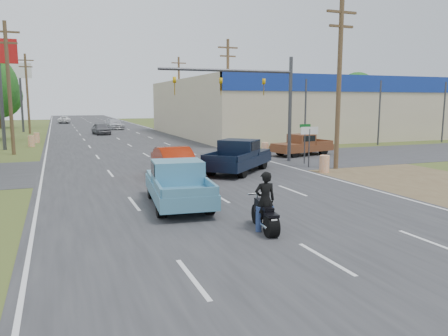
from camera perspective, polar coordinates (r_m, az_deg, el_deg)
name	(u,v)px	position (r m, az deg, el deg)	size (l,w,h in m)	color
ground	(325,259)	(11.84, 13.12, -11.55)	(200.00, 200.00, 0.00)	#425220
main_road	(118,139)	(49.72, -13.67, 3.74)	(15.00, 180.00, 0.02)	#2D2D30
cross_road	(164,165)	(28.17, -7.81, 0.33)	(120.00, 10.00, 0.02)	#2D2D30
dirt_verge	(390,175)	(26.15, 20.86, -0.82)	(8.00, 18.00, 0.01)	brown
big_box_store	(358,107)	(62.28, 17.12, 7.59)	(50.00, 28.10, 6.60)	#B7A88C
utility_pole_1	(339,80)	(27.26, 14.80, 11.04)	(2.00, 0.28, 10.00)	#4C3823
utility_pole_2	(228,89)	(43.18, 0.51, 10.33)	(2.00, 0.28, 10.00)	#4C3823
utility_pole_3	(179,92)	(60.28, -5.88, 9.80)	(2.00, 0.28, 10.00)	#4C3823
utility_pole_5	(9,85)	(37.31, -26.28, 9.72)	(2.00, 0.28, 10.00)	#4C3823
utility_pole_6	(27,92)	(61.24, -24.31, 9.08)	(2.00, 0.28, 10.00)	#4C3823
tree_3	(357,92)	(100.16, 16.98, 9.50)	(8.40, 8.40, 10.40)	#422D19
tree_5	(210,94)	(110.32, -1.82, 9.59)	(7.98, 7.98, 9.88)	#422D19
barrel_0	(324,164)	(25.80, 12.98, 0.52)	(0.56, 0.56, 1.00)	orange
barrel_1	(265,149)	(33.30, 5.38, 2.49)	(0.56, 0.56, 1.00)	orange
barrel_2	(31,141)	(43.35, -23.85, 3.21)	(0.56, 0.56, 1.00)	orange
barrel_3	(37,138)	(47.32, -23.27, 3.64)	(0.56, 0.56, 1.00)	orange
pole_sign_left_far	(20,78)	(65.36, -25.11, 10.58)	(3.00, 0.35, 9.20)	#3F3F44
lane_sign	(309,137)	(27.42, 11.09, 4.00)	(1.20, 0.08, 2.52)	#3F3F44
street_name_sign	(305,139)	(29.03, 10.51, 3.68)	(0.80, 0.08, 2.61)	#3F3F44
signal_mast	(254,90)	(28.85, 3.97, 10.13)	(9.12, 0.40, 7.00)	#3F3F44
red_convertible	(175,163)	(23.41, -6.38, 0.65)	(1.71, 4.91, 1.62)	#931D06
motorcycle	(265,217)	(13.75, 5.42, -6.39)	(0.70, 2.16, 1.10)	black
rider	(265,203)	(13.69, 5.37, -4.62)	(0.66, 0.44, 1.82)	black
blue_pickup	(178,183)	(17.24, -6.08, -1.91)	(2.62, 5.55, 1.78)	black
navy_pickup	(239,156)	(25.28, 1.99, 1.61)	(5.55, 5.59, 1.89)	black
brown_pickup	(301,145)	(33.60, 10.03, 3.00)	(5.16, 2.84, 1.62)	black
distant_car_grey	(101,129)	(56.62, -15.77, 4.95)	(1.71, 4.25, 1.45)	#5D5C61
distant_car_silver	(114,124)	(67.16, -14.15, 5.58)	(2.16, 5.30, 1.54)	silver
distant_car_white	(64,120)	(88.72, -20.13, 5.92)	(2.16, 4.69, 1.30)	white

